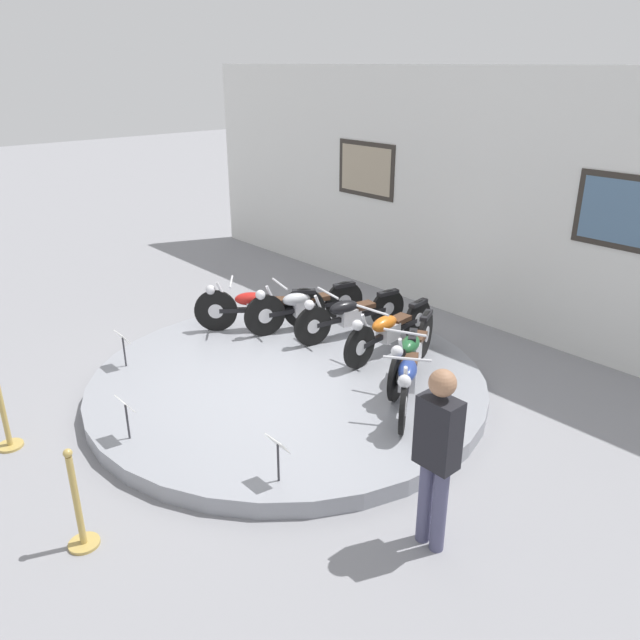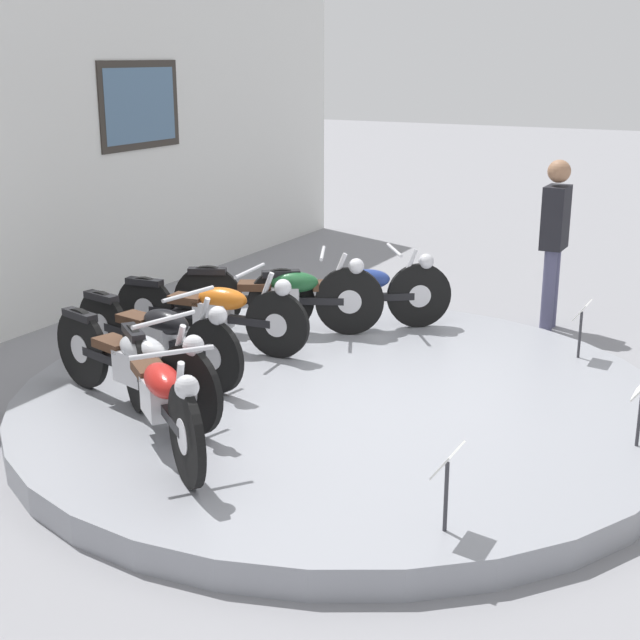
% 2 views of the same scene
% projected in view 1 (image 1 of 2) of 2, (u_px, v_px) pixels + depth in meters
% --- Properties ---
extents(ground_plane, '(60.00, 60.00, 0.00)m').
position_uv_depth(ground_plane, '(288.00, 389.00, 8.33)').
color(ground_plane, gray).
extents(display_platform, '(5.19, 5.19, 0.20)m').
position_uv_depth(display_platform, '(288.00, 382.00, 8.29)').
color(display_platform, gray).
rests_on(display_platform, ground_plane).
extents(back_wall, '(14.00, 0.22, 4.01)m').
position_uv_depth(back_wall, '(477.00, 199.00, 9.98)').
color(back_wall, silver).
rests_on(back_wall, ground_plane).
extents(motorcycle_red, '(1.27, 1.62, 0.80)m').
position_uv_depth(motorcycle_red, '(257.00, 306.00, 9.54)').
color(motorcycle_red, black).
rests_on(motorcycle_red, display_platform).
extents(motorcycle_silver, '(0.66, 1.94, 0.80)m').
position_uv_depth(motorcycle_silver, '(303.00, 305.00, 9.58)').
color(motorcycle_silver, black).
rests_on(motorcycle_silver, display_platform).
extents(motorcycle_black, '(0.54, 1.93, 0.78)m').
position_uv_depth(motorcycle_black, '(349.00, 313.00, 9.31)').
color(motorcycle_black, black).
rests_on(motorcycle_black, display_platform).
extents(motorcycle_orange, '(0.54, 1.95, 0.78)m').
position_uv_depth(motorcycle_orange, '(388.00, 329.00, 8.76)').
color(motorcycle_orange, black).
rests_on(motorcycle_orange, display_platform).
extents(motorcycle_green, '(0.90, 1.84, 0.80)m').
position_uv_depth(motorcycle_green, '(412.00, 350.00, 8.08)').
color(motorcycle_green, black).
rests_on(motorcycle_green, display_platform).
extents(motorcycle_blue, '(1.23, 1.62, 0.79)m').
position_uv_depth(motorcycle_blue, '(408.00, 375.00, 7.45)').
color(motorcycle_blue, black).
rests_on(motorcycle_blue, display_platform).
extents(info_placard_front_left, '(0.26, 0.11, 0.51)m').
position_uv_depth(info_placard_front_left, '(123.00, 341.00, 8.37)').
color(info_placard_front_left, '#333338').
rests_on(info_placard_front_left, display_platform).
extents(info_placard_front_centre, '(0.26, 0.11, 0.51)m').
position_uv_depth(info_placard_front_centre, '(126.00, 409.00, 6.74)').
color(info_placard_front_centre, '#333338').
rests_on(info_placard_front_centre, display_platform).
extents(info_placard_front_right, '(0.26, 0.11, 0.51)m').
position_uv_depth(info_placard_front_right, '(278.00, 449.00, 6.04)').
color(info_placard_front_right, '#333338').
rests_on(info_placard_front_right, display_platform).
extents(visitor_standing, '(0.36, 0.23, 1.76)m').
position_uv_depth(visitor_standing, '(437.00, 450.00, 5.27)').
color(visitor_standing, '#4C4C6B').
rests_on(visitor_standing, ground_plane).
extents(stanchion_post_left_of_entry, '(0.28, 0.28, 1.02)m').
position_uv_depth(stanchion_post_left_of_entry, '(5.00, 421.00, 6.95)').
color(stanchion_post_left_of_entry, tan).
rests_on(stanchion_post_left_of_entry, ground_plane).
extents(stanchion_post_right_of_entry, '(0.28, 0.28, 1.02)m').
position_uv_depth(stanchion_post_right_of_entry, '(79.00, 514.00, 5.51)').
color(stanchion_post_right_of_entry, tan).
rests_on(stanchion_post_right_of_entry, ground_plane).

